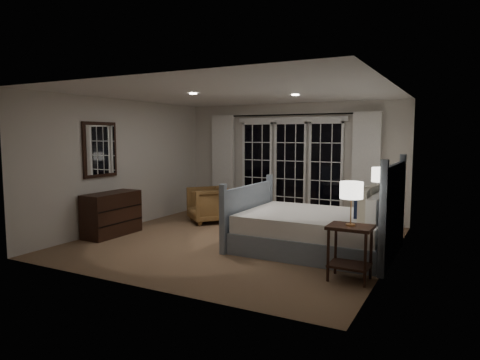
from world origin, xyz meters
The scene contains 20 objects.
floor centered at (0.00, 0.00, 0.00)m, with size 5.00×5.00×0.00m, color brown.
ceiling centered at (0.00, 0.00, 2.50)m, with size 5.00×5.00×0.00m, color silver.
wall_left centered at (-2.50, 0.00, 1.25)m, with size 0.02×5.00×2.50m, color beige.
wall_right centered at (2.50, 0.00, 1.25)m, with size 0.02×5.00×2.50m, color beige.
wall_back centered at (0.00, 2.50, 1.25)m, with size 5.00×0.02×2.50m, color beige.
wall_front centered at (0.00, -2.50, 1.25)m, with size 5.00×0.02×2.50m, color beige.
french_doors centered at (0.00, 2.46, 1.09)m, with size 2.50×0.04×2.20m.
curtain_rod centered at (0.00, 2.40, 2.25)m, with size 0.03×0.03×3.50m, color black.
curtain_left centered at (-1.65, 2.38, 1.15)m, with size 0.55×0.10×2.25m, color white.
curtain_right centered at (1.65, 2.38, 1.15)m, with size 0.55×0.10×2.25m, color white.
downlight_a centered at (0.80, 0.60, 2.49)m, with size 0.12×0.12×0.01m, color white.
downlight_b centered at (-0.60, -0.40, 2.49)m, with size 0.12×0.12×0.01m, color white.
bed centered at (1.41, 0.07, 0.35)m, with size 2.39×1.73×1.40m.
nightstand_left centered at (2.18, -1.08, 0.46)m, with size 0.54×0.43×0.70m.
nightstand_right centered at (2.14, 1.24, 0.41)m, with size 0.47×0.38×0.62m.
lamp_left centered at (2.18, -1.08, 1.13)m, with size 0.28×0.28×0.55m.
lamp_right centered at (2.14, 1.24, 1.13)m, with size 0.34×0.34×0.65m.
armchair centered at (-1.29, 1.17, 0.37)m, with size 0.78×0.81×0.73m, color brown.
dresser centered at (-2.23, -0.66, 0.39)m, with size 0.47×1.10×0.78m.
mirror centered at (-2.47, -0.66, 1.55)m, with size 0.05×0.85×1.00m.
Camera 1 is at (3.40, -6.32, 1.81)m, focal length 32.00 mm.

